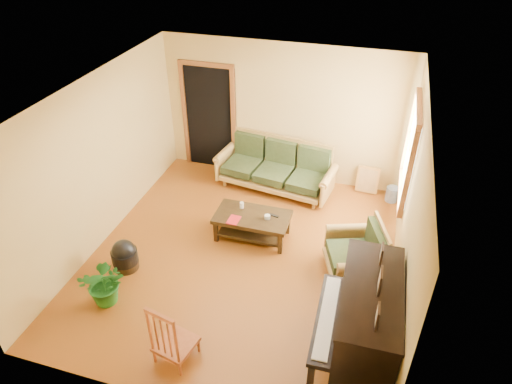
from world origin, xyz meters
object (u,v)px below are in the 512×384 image
(piano, at_px, (365,331))
(ceramic_crock, at_px, (392,194))
(potted_plant, at_px, (105,283))
(sofa, at_px, (275,167))
(coffee_table, at_px, (252,226))
(red_chair, at_px, (174,331))
(armchair, at_px, (354,251))
(footstool, at_px, (125,258))

(piano, bearing_deg, ceramic_crock, 85.50)
(piano, bearing_deg, potted_plant, 177.31)
(piano, xyz_separation_m, ceramic_crock, (0.21, 3.66, -0.52))
(ceramic_crock, bearing_deg, sofa, -174.51)
(potted_plant, bearing_deg, sofa, 66.45)
(coffee_table, relative_size, red_chair, 1.26)
(coffee_table, relative_size, potted_plant, 1.73)
(armchair, height_order, piano, piano)
(coffee_table, xyz_separation_m, potted_plant, (-1.49, -1.88, 0.13))
(armchair, xyz_separation_m, piano, (0.27, -1.56, 0.22))
(red_chair, bearing_deg, piano, 24.74)
(sofa, bearing_deg, potted_plant, -105.11)
(piano, relative_size, red_chair, 1.59)
(footstool, bearing_deg, potted_plant, -80.75)
(armchair, bearing_deg, piano, -99.87)
(coffee_table, distance_m, armchair, 1.70)
(red_chair, distance_m, ceramic_crock, 4.75)
(piano, distance_m, ceramic_crock, 3.71)
(sofa, xyz_separation_m, ceramic_crock, (2.13, 0.21, -0.32))
(armchair, height_order, ceramic_crock, armchair)
(ceramic_crock, bearing_deg, coffee_table, -141.28)
(piano, relative_size, footstool, 3.85)
(footstool, xyz_separation_m, red_chair, (1.38, -1.21, 0.28))
(coffee_table, relative_size, armchair, 1.35)
(sofa, xyz_separation_m, footstool, (-1.58, -2.71, -0.28))
(armchair, bearing_deg, red_chair, -151.82)
(armchair, distance_m, piano, 1.60)
(coffee_table, relative_size, ceramic_crock, 4.32)
(footstool, height_order, ceramic_crock, footstool)
(armchair, distance_m, red_chair, 2.75)
(piano, height_order, footstool, piano)
(sofa, bearing_deg, piano, -52.51)
(coffee_table, bearing_deg, sofa, 90.76)
(red_chair, relative_size, potted_plant, 1.37)
(red_chair, relative_size, ceramic_crock, 3.42)
(piano, relative_size, ceramic_crock, 5.42)
(armchair, bearing_deg, coffee_table, 146.56)
(coffee_table, height_order, ceramic_crock, coffee_table)
(armchair, bearing_deg, sofa, 111.62)
(armchair, xyz_separation_m, footstool, (-3.23, -0.82, -0.26))
(sofa, xyz_separation_m, red_chair, (-0.19, -3.93, 0.01))
(sofa, xyz_separation_m, armchair, (1.66, -1.90, -0.02))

